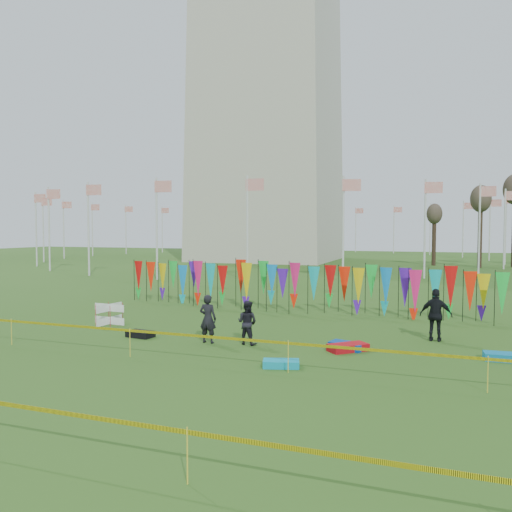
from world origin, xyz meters
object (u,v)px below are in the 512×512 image
(kite_bag_turquoise, at_px, (281,364))
(kite_bag_red, at_px, (348,347))
(box_kite, at_px, (109,314))
(person_mid, at_px, (247,323))
(kite_bag_black, at_px, (140,334))
(person_left, at_px, (208,319))
(person_right, at_px, (436,315))
(kite_bag_blue, at_px, (347,346))
(kite_bag_teal, at_px, (505,357))

(kite_bag_turquoise, bearing_deg, kite_bag_red, 59.87)
(box_kite, relative_size, kite_bag_turquoise, 0.85)
(person_mid, bearing_deg, box_kite, -3.01)
(box_kite, height_order, kite_bag_black, box_kite)
(person_left, distance_m, kite_bag_turquoise, 3.97)
(person_left, xyz_separation_m, person_right, (7.44, 2.97, 0.08))
(person_mid, height_order, kite_bag_blue, person_mid)
(kite_bag_red, bearing_deg, kite_bag_turquoise, -120.13)
(person_mid, relative_size, kite_bag_red, 1.17)
(kite_bag_red, xyz_separation_m, kite_bag_black, (-7.51, -0.47, -0.01))
(person_right, bearing_deg, kite_bag_teal, 136.56)
(kite_bag_teal, bearing_deg, kite_bag_blue, -177.81)
(person_mid, distance_m, kite_bag_turquoise, 3.10)
(person_mid, relative_size, kite_bag_turquoise, 1.46)
(box_kite, bearing_deg, kite_bag_black, -32.89)
(person_right, height_order, kite_bag_turquoise, person_right)
(kite_bag_turquoise, xyz_separation_m, kite_bag_blue, (1.41, 2.77, 0.01))
(person_mid, distance_m, kite_bag_red, 3.48)
(kite_bag_blue, height_order, kite_bag_red, kite_bag_red)
(person_left, height_order, person_mid, person_left)
(person_mid, height_order, kite_bag_red, person_mid)
(kite_bag_turquoise, distance_m, kite_bag_red, 2.96)
(person_right, xyz_separation_m, kite_bag_turquoise, (-4.15, -5.06, -0.82))
(box_kite, distance_m, kite_bag_black, 3.07)
(kite_bag_turquoise, relative_size, kite_bag_teal, 0.87)
(kite_bag_black, xyz_separation_m, kite_bag_teal, (12.14, 0.86, 0.00))
(box_kite, bearing_deg, kite_bag_turquoise, -23.61)
(person_left, distance_m, person_mid, 1.39)
(person_left, relative_size, kite_bag_blue, 1.53)
(box_kite, distance_m, kite_bag_red, 10.14)
(box_kite, bearing_deg, kite_bag_blue, -5.59)
(kite_bag_red, bearing_deg, kite_bag_teal, 4.88)
(kite_bag_blue, bearing_deg, person_left, -171.73)
(kite_bag_blue, bearing_deg, person_mid, -172.58)
(person_mid, bearing_deg, kite_bag_teal, -166.67)
(person_left, xyz_separation_m, kite_bag_blue, (4.70, 0.68, -0.73))
(box_kite, bearing_deg, kite_bag_teal, -3.10)
(person_mid, distance_m, kite_bag_blue, 3.42)
(person_mid, bearing_deg, kite_bag_blue, -163.61)
(person_left, height_order, person_right, person_right)
(kite_bag_turquoise, bearing_deg, box_kite, 156.39)
(person_right, bearing_deg, person_mid, 27.71)
(person_mid, xyz_separation_m, kite_bag_turquoise, (1.93, -2.34, -0.65))
(kite_bag_turquoise, bearing_deg, person_left, 147.57)
(box_kite, xyz_separation_m, kite_bag_red, (10.07, -1.19, -0.32))
(person_left, bearing_deg, kite_bag_blue, -171.94)
(person_left, height_order, kite_bag_red, person_left)
(box_kite, bearing_deg, person_left, -17.42)
(kite_bag_red, bearing_deg, person_mid, -176.32)
(box_kite, relative_size, person_left, 0.52)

